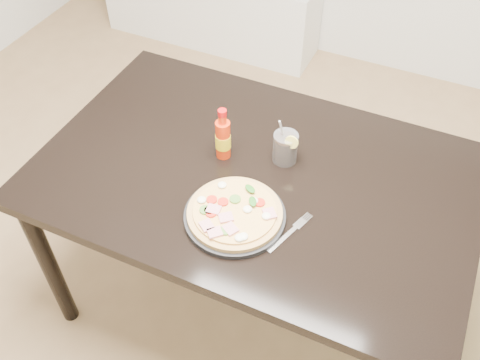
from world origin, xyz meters
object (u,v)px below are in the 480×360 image
at_px(plate, 235,216).
at_px(pizza, 234,212).
at_px(hot_sauce_bottle, 223,138).
at_px(cola_cup, 285,148).
at_px(fork, 291,232).
at_px(media_console, 210,5).
at_px(dining_table, 255,190).

bearing_deg(plate, pizza, -98.70).
distance_m(hot_sauce_bottle, cola_cup, 0.20).
relative_size(hot_sauce_bottle, fork, 1.04).
xyz_separation_m(cola_cup, fork, (0.13, -0.27, -0.05)).
height_order(pizza, fork, pizza).
distance_m(cola_cup, media_console, 2.04).
relative_size(fork, media_console, 0.13).
bearing_deg(pizza, fork, 7.10).
xyz_separation_m(pizza, cola_cup, (0.04, 0.30, 0.02)).
relative_size(dining_table, media_console, 1.00).
distance_m(plate, fork, 0.17).
bearing_deg(fork, media_console, 141.84).
xyz_separation_m(dining_table, fork, (0.19, -0.18, 0.09)).
xyz_separation_m(pizza, media_console, (-1.07, 1.91, -0.53)).
bearing_deg(hot_sauce_bottle, dining_table, -12.65).
xyz_separation_m(pizza, fork, (0.17, 0.02, -0.02)).
relative_size(plate, hot_sauce_bottle, 1.59).
distance_m(dining_table, media_console, 2.05).
bearing_deg(pizza, cola_cup, 81.79).
relative_size(cola_cup, fork, 0.94).
relative_size(hot_sauce_bottle, cola_cup, 1.10).
bearing_deg(dining_table, hot_sauce_bottle, 167.35).
bearing_deg(cola_cup, media_console, 124.61).
distance_m(pizza, hot_sauce_bottle, 0.28).
bearing_deg(hot_sauce_bottle, pizza, -57.28).
bearing_deg(dining_table, fork, -43.18).
height_order(hot_sauce_bottle, cola_cup, hot_sauce_bottle).
height_order(pizza, hot_sauce_bottle, hot_sauce_bottle).
xyz_separation_m(plate, hot_sauce_bottle, (-0.15, 0.23, 0.07)).
distance_m(plate, hot_sauce_bottle, 0.28).
distance_m(dining_table, fork, 0.28).
distance_m(dining_table, cola_cup, 0.17).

